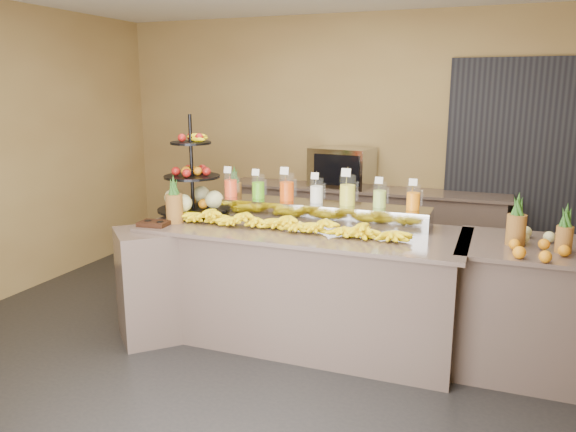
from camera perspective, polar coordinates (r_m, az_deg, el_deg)
The scene contains 20 objects.
ground at distance 4.44m, azimuth 0.12°, elevation -13.84°, with size 6.00×6.00×0.00m, color black.
room_envelope at distance 4.66m, azimuth 5.84°, elevation 11.33°, with size 6.04×5.02×2.82m.
buffet_counter at distance 4.51m, azimuth -0.07°, elevation -6.93°, with size 2.75×1.25×0.93m.
right_counter at distance 4.39m, azimuth 23.63°, elevation -8.61°, with size 1.08×0.88×0.93m.
back_ledge at distance 6.31m, azimuth 7.42°, elevation -1.30°, with size 3.10×0.55×0.93m.
pitcher_tray at distance 4.61m, azimuth 2.90°, elevation 0.46°, with size 1.85×0.30×0.15m, color gray.
juice_pitcher_orange_a at distance 4.87m, azimuth -5.84°, elevation 3.09°, with size 0.11×0.12×0.28m.
juice_pitcher_green at distance 4.77m, azimuth -3.04°, elevation 2.88°, with size 0.11×0.11×0.27m.
juice_pitcher_orange_b at distance 4.66m, azimuth -0.12°, elevation 2.81°, with size 0.12×0.13×0.30m.
juice_pitcher_milk at distance 4.58m, azimuth 2.92°, elevation 2.46°, with size 0.11×0.11×0.26m.
juice_pitcher_lemon at distance 4.51m, azimuth 6.07°, elevation 2.45°, with size 0.13×0.13×0.31m.
juice_pitcher_lime at distance 4.45m, azimuth 9.30°, elevation 1.98°, with size 0.11×0.11×0.26m.
juice_pitcher_orange_c at distance 4.41m, azimuth 12.61°, elevation 1.73°, with size 0.11×0.11×0.26m.
banana_heap at distance 4.33m, azimuth -0.14°, elevation -0.52°, with size 1.84×0.17×0.15m.
fruit_stand at distance 4.84m, azimuth -9.28°, elevation 2.63°, with size 0.69×0.69×0.85m.
condiment_caddy at distance 4.57m, azimuth -13.46°, elevation -0.75°, with size 0.23×0.17×0.03m, color black.
pineapple_left_a at distance 4.61m, azimuth -11.48°, elevation 1.10°, with size 0.14×0.14×0.39m.
pineapple_left_b at distance 5.10m, azimuth -5.44°, elevation 2.40°, with size 0.13×0.13×0.39m.
right_fruit_pile at distance 4.07m, azimuth 23.93°, elevation -2.42°, with size 0.41×0.39×0.21m.
oven_warmer at distance 6.24m, azimuth 5.53°, elevation 4.95°, with size 0.65×0.45×0.43m, color gray.
Camera 1 is at (1.41, -3.71, 1.99)m, focal length 35.00 mm.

